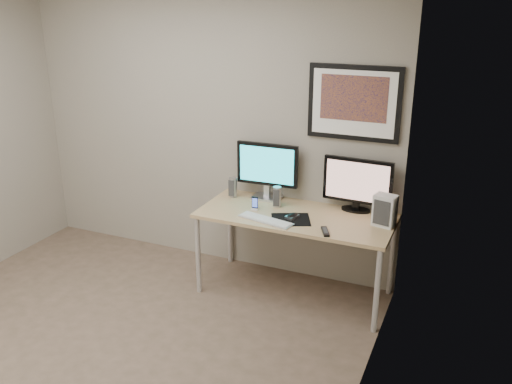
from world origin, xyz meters
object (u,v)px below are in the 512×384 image
Objects in this scene: monitor_tv at (357,184)px; keyboard at (266,220)px; desk at (296,222)px; monitor_large at (267,169)px; fan_unit at (385,210)px; phone_dock at (255,203)px; speaker_right at (277,197)px; framed_art at (354,103)px; speaker_left at (233,187)px.

keyboard is (-0.61, -0.49, -0.23)m from monitor_tv.
monitor_large is at bearing 145.13° from desk.
monitor_tv is 2.29× the size of fan_unit.
keyboard is at bearing -128.44° from desk.
desk is 0.37m from phone_dock.
phone_dock is 0.25× the size of keyboard.
keyboard is at bearing -96.15° from speaker_right.
monitor_large is (-0.71, -0.08, -0.61)m from framed_art.
desk is 1.07m from framed_art.
phone_dock is 0.26m from keyboard.
phone_dock is (-0.79, -0.31, -0.18)m from monitor_tv.
monitor_large reaches higher than monitor_tv.
framed_art is 1.29m from speaker_left.
speaker_right is at bearing -158.06° from framed_art.
desk is at bearing -14.57° from speaker_left.
framed_art reaches higher than monitor_tv.
monitor_large is at bearing 123.76° from keyboard.
desk is at bearing -36.74° from monitor_large.
speaker_right is (-0.64, -0.17, -0.15)m from monitor_tv.
keyboard is 0.93m from fan_unit.
speaker_left is 0.37m from phone_dock.
monitor_large is at bearing -173.41° from framed_art.
speaker_right reaches higher than keyboard.
framed_art is 1.60× the size of keyboard.
phone_dock is at bearing -34.48° from speaker_left.
phone_dock is (0.01, -0.29, -0.22)m from monitor_large.
fan_unit is (0.27, -0.22, -0.12)m from monitor_tv.
framed_art reaches higher than monitor_large.
monitor_tv is 5.01× the size of phone_dock.
speaker_right is (0.45, -0.07, -0.00)m from speaker_left.
speaker_left is 0.71× the size of fan_unit.
framed_art reaches higher than phone_dock.
monitor_tv is at bearing -35.18° from framed_art.
keyboard is at bearing -39.31° from speaker_left.
monitor_tv is 3.22× the size of speaker_left.
monitor_large reaches higher than desk.
speaker_right reaches higher than desk.
monitor_large is 0.36m from speaker_left.
desk is 0.60m from monitor_tv.
framed_art is 0.66m from monitor_tv.
monitor_tv reaches higher than fan_unit.
desk is 13.87× the size of phone_dock.
monitor_large is 0.79m from monitor_tv.
framed_art is 2.97× the size of fan_unit.
monitor_large is at bearing 124.70° from speaker_right.
monitor_large is 2.19× the size of fan_unit.
framed_art is at bearing 19.19° from phone_dock.
keyboard reaches higher than desk.
monitor_large is 1.09m from fan_unit.
monitor_large is at bearing -175.77° from monitor_tv.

